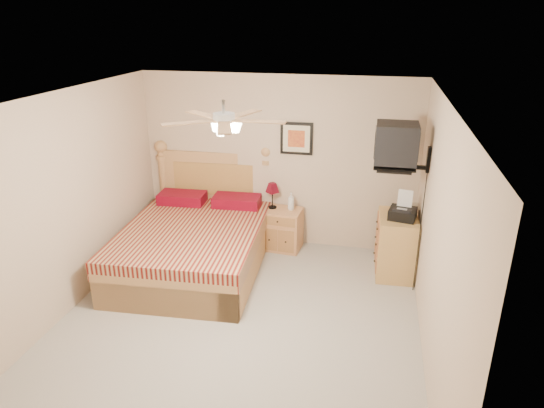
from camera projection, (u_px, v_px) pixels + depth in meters
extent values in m
plane|color=gray|center=(237.00, 325.00, 5.44)|extent=(4.50, 4.50, 0.00)
cube|color=white|center=(230.00, 101.00, 4.52)|extent=(4.00, 4.50, 0.04)
cube|color=tan|center=(278.00, 162.00, 7.02)|extent=(4.00, 0.04, 2.50)
cube|color=tan|center=(128.00, 369.00, 2.93)|extent=(4.00, 0.04, 2.50)
cube|color=tan|center=(61.00, 208.00, 5.38)|extent=(0.04, 4.50, 2.50)
cube|color=tan|center=(437.00, 241.00, 4.58)|extent=(0.04, 4.50, 2.50)
cube|color=#BB7D4E|center=(282.00, 229.00, 7.12)|extent=(0.60, 0.47, 0.61)
imported|color=silver|center=(291.00, 201.00, 6.98)|extent=(0.12, 0.13, 0.25)
cube|color=black|center=(297.00, 138.00, 6.82)|extent=(0.46, 0.04, 0.46)
cube|color=#B68A46|center=(396.00, 245.00, 6.39)|extent=(0.51, 0.72, 0.82)
imported|color=#B8A893|center=(400.00, 208.00, 6.48)|extent=(0.28, 0.33, 0.03)
imported|color=gray|center=(403.00, 206.00, 6.48)|extent=(0.24, 0.30, 0.02)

